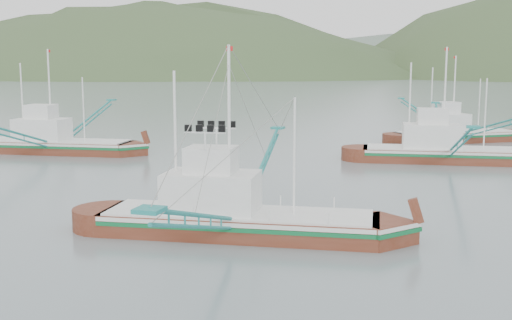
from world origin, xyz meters
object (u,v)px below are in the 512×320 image
(bg_boat_far, at_px, (456,123))
(bg_boat_left, at_px, (54,137))
(main_boat, at_px, (234,205))
(bg_boat_right, at_px, (446,144))

(bg_boat_far, height_order, bg_boat_left, bg_boat_left)
(main_boat, distance_m, bg_boat_left, 35.78)
(main_boat, distance_m, bg_boat_right, 30.55)
(bg_boat_far, distance_m, bg_boat_left, 43.23)
(bg_boat_far, relative_size, bg_boat_left, 0.86)
(bg_boat_far, xyz_separation_m, bg_boat_left, (-37.90, -20.78, -0.61))
(bg_boat_left, bearing_deg, bg_boat_far, 22.81)
(main_boat, xyz_separation_m, bg_boat_far, (11.15, 44.52, 0.61))
(bg_boat_far, bearing_deg, main_boat, -136.84)
(main_boat, relative_size, bg_boat_far, 1.11)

